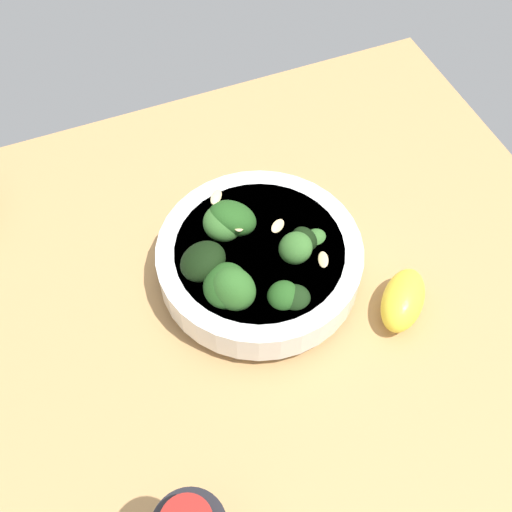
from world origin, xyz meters
TOP-DOWN VIEW (x-y plane):
  - ground_plane at (0.00, 0.00)cm, footprint 70.28×70.28cm
  - bowl_of_broccoli at (5.70, 0.78)cm, footprint 20.72×20.72cm
  - lemon_wedge at (-3.29, -11.67)cm, footprint 8.09×8.02cm

SIDE VIEW (x-z plane):
  - ground_plane at x=0.00cm, z-range -4.04..0.00cm
  - lemon_wedge at x=-3.29cm, z-range 0.00..4.10cm
  - bowl_of_broccoli at x=5.70cm, z-range -0.86..8.15cm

